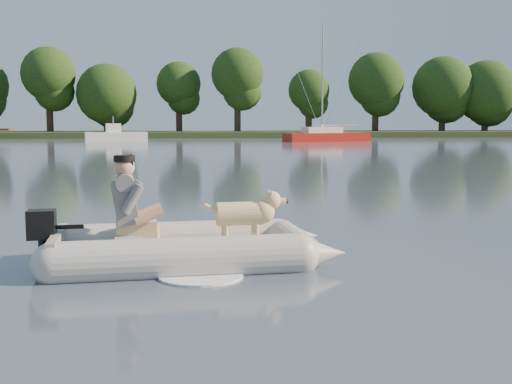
{
  "coord_description": "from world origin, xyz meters",
  "views": [
    {
      "loc": [
        -0.65,
        -7.2,
        1.75
      ],
      "look_at": [
        0.18,
        1.7,
        0.75
      ],
      "focal_mm": 45.0,
      "sensor_mm": 36.0,
      "label": 1
    }
  ],
  "objects": [
    {
      "name": "dinghy",
      "position": [
        -0.77,
        0.62,
        0.61
      ],
      "size": [
        4.98,
        3.55,
        1.42
      ],
      "primitive_type": null,
      "rotation": [
        0.0,
        0.0,
        0.1
      ],
      "color": "#A3A39E",
      "rests_on": "water"
    },
    {
      "name": "shore_bank",
      "position": [
        0.0,
        62.0,
        0.25
      ],
      "size": [
        160.0,
        12.0,
        0.7
      ],
      "primitive_type": "cube",
      "color": "#47512D",
      "rests_on": "water"
    },
    {
      "name": "water",
      "position": [
        0.0,
        0.0,
        0.0
      ],
      "size": [
        160.0,
        160.0,
        0.0
      ],
      "primitive_type": "plane",
      "color": "slate",
      "rests_on": "ground"
    },
    {
      "name": "dog",
      "position": [
        -0.11,
        0.74,
        0.53
      ],
      "size": [
        0.99,
        0.44,
        0.64
      ],
      "primitive_type": null,
      "rotation": [
        0.0,
        0.0,
        0.1
      ],
      "color": "tan",
      "rests_on": "dinghy"
    },
    {
      "name": "man",
      "position": [
        -1.49,
        0.6,
        0.8
      ],
      "size": [
        0.81,
        0.71,
        1.11
      ],
      "primitive_type": null,
      "rotation": [
        0.0,
        0.0,
        0.1
      ],
      "color": "slate",
      "rests_on": "dinghy"
    },
    {
      "name": "outboard_motor",
      "position": [
        -2.47,
        0.45,
        0.32
      ],
      "size": [
        0.45,
        0.34,
        0.81
      ],
      "primitive_type": null,
      "rotation": [
        0.0,
        0.0,
        0.1
      ],
      "color": "black",
      "rests_on": "dinghy"
    },
    {
      "name": "motorboat",
      "position": [
        -7.25,
        46.84,
        1.0
      ],
      "size": [
        5.49,
        3.04,
        2.2
      ],
      "primitive_type": null,
      "rotation": [
        0.0,
        0.0,
        0.21
      ],
      "color": "white",
      "rests_on": "water"
    },
    {
      "name": "treeline",
      "position": [
        5.75,
        61.07,
        5.3
      ],
      "size": [
        84.66,
        7.35,
        9.27
      ],
      "color": "#332316",
      "rests_on": "shore_bank"
    },
    {
      "name": "sailboat",
      "position": [
        10.15,
        45.66,
        0.43
      ],
      "size": [
        7.47,
        3.84,
        9.84
      ],
      "rotation": [
        0.0,
        0.0,
        0.25
      ],
      "color": "#A81A13",
      "rests_on": "water"
    }
  ]
}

